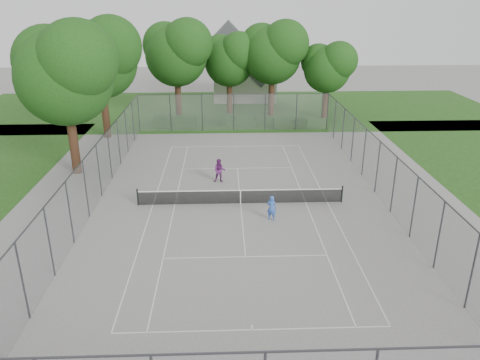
{
  "coord_description": "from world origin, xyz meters",
  "views": [
    {
      "loc": [
        -1.03,
        -26.7,
        12.25
      ],
      "look_at": [
        0.0,
        1.0,
        1.2
      ],
      "focal_mm": 35.0,
      "sensor_mm": 36.0,
      "label": 1
    }
  ],
  "objects_px": {
    "tennis_net": "(241,196)",
    "woman_player": "(220,171)",
    "girl_player": "(272,208)",
    "house": "(244,69)"
  },
  "relations": [
    {
      "from": "house",
      "to": "girl_player",
      "type": "height_order",
      "value": "house"
    },
    {
      "from": "tennis_net",
      "to": "woman_player",
      "type": "distance_m",
      "value": 3.94
    },
    {
      "from": "girl_player",
      "to": "woman_player",
      "type": "xyz_separation_m",
      "value": [
        -3.03,
        6.01,
        0.08
      ]
    },
    {
      "from": "woman_player",
      "to": "girl_player",
      "type": "bearing_deg",
      "value": -59.8
    },
    {
      "from": "tennis_net",
      "to": "house",
      "type": "relative_size",
      "value": 1.38
    },
    {
      "from": "house",
      "to": "girl_player",
      "type": "xyz_separation_m",
      "value": [
        0.05,
        -33.76,
        -2.99
      ]
    },
    {
      "from": "girl_player",
      "to": "tennis_net",
      "type": "bearing_deg",
      "value": -32.57
    },
    {
      "from": "girl_player",
      "to": "woman_player",
      "type": "bearing_deg",
      "value": -42.28
    },
    {
      "from": "tennis_net",
      "to": "girl_player",
      "type": "bearing_deg",
      "value": -53.53
    },
    {
      "from": "tennis_net",
      "to": "house",
      "type": "xyz_separation_m",
      "value": [
        1.66,
        31.45,
        3.24
      ]
    }
  ]
}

